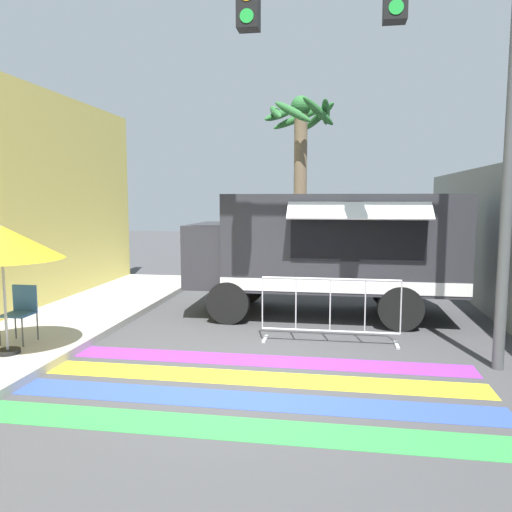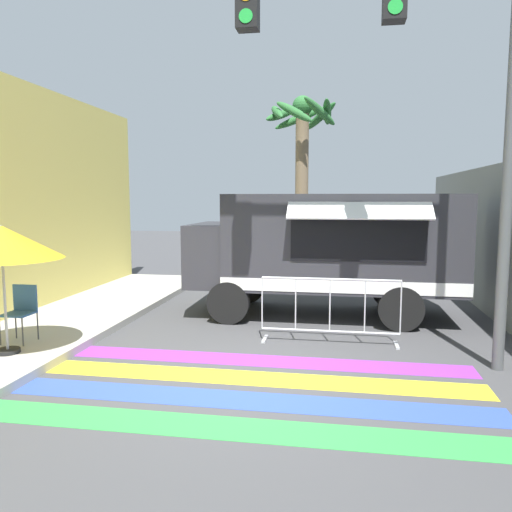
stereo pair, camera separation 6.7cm
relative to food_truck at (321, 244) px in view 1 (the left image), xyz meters
name	(u,v)px [view 1 (the left image)]	position (x,y,z in m)	size (l,w,h in m)	color
ground_plane	(247,380)	(-0.86, -4.01, -1.51)	(60.00, 60.00, 0.00)	#424244
crosswalk_painted	(242,388)	(-0.86, -4.31, -1.50)	(6.40, 2.84, 0.01)	green
food_truck	(321,244)	(0.00, 0.00, 0.00)	(5.48, 2.68, 2.54)	#2D2D33
traffic_signal_pole	(400,50)	(1.14, -3.00, 3.00)	(4.75, 0.29, 6.30)	#515456
patio_umbrella	(1,243)	(-4.55, -3.84, 0.30)	(1.76, 1.76, 1.93)	black
folding_chair	(21,308)	(-4.73, -3.20, -0.82)	(0.42, 0.42, 0.91)	#4C4C51
barricade_front	(330,310)	(0.23, -2.04, -0.94)	(2.35, 0.44, 1.12)	#B7BABF
palm_tree	(301,154)	(-0.78, 4.61, 2.28)	(2.22, 2.14, 5.45)	#7A664C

